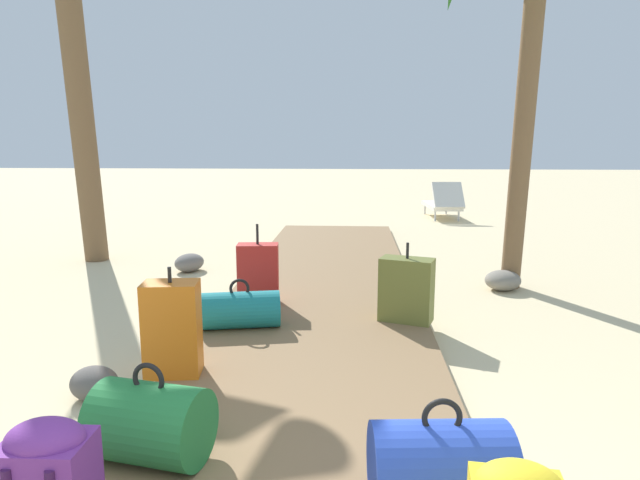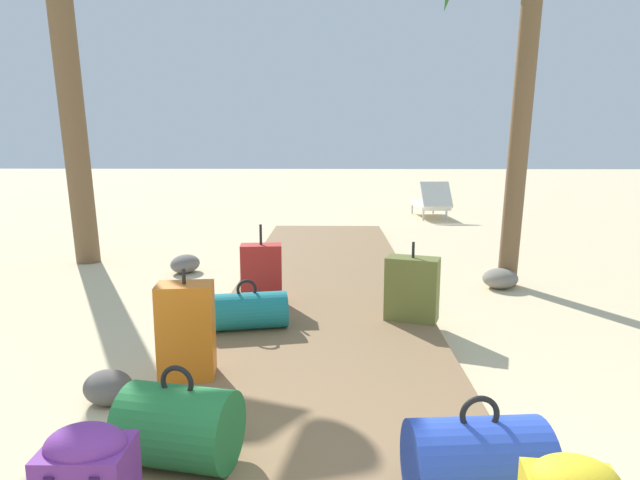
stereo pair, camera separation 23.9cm
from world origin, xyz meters
name	(u,v)px [view 2 (the right image)]	position (x,y,z in m)	size (l,w,h in m)	color
ground_plane	(323,333)	(0.00, 3.66, 0.00)	(60.00, 60.00, 0.00)	beige
boardwalk	(325,298)	(0.00, 4.57, 0.04)	(1.89, 9.15, 0.08)	olive
duffel_bag_green	(179,426)	(-0.64, 1.64, 0.27)	(0.58, 0.48, 0.49)	#237538
suitcase_orange	(186,331)	(-0.86, 2.62, 0.39)	(0.38, 0.27, 0.72)	orange
suitcase_olive	(412,289)	(0.76, 3.80, 0.35)	(0.49, 0.35, 0.68)	olive
duffel_bag_teal	(247,311)	(-0.62, 3.53, 0.23)	(0.69, 0.42, 0.41)	#197A7F
duffel_bag_blue	(477,465)	(0.66, 1.35, 0.28)	(0.58, 0.43, 0.50)	#2847B7
suitcase_red	(262,275)	(-0.58, 4.21, 0.37)	(0.39, 0.24, 0.76)	red
lounge_chair	(431,203)	(2.19, 10.86, 0.33)	(0.69, 1.57, 0.80)	white
rock_right_near	(500,278)	(1.93, 5.14, 0.11)	(0.41, 0.36, 0.22)	gray
rock_left_mid	(185,264)	(-1.73, 5.79, 0.11)	(0.41, 0.32, 0.22)	slate
rock_left_near	(108,387)	(-1.30, 2.39, 0.10)	(0.31, 0.27, 0.21)	#5B5651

